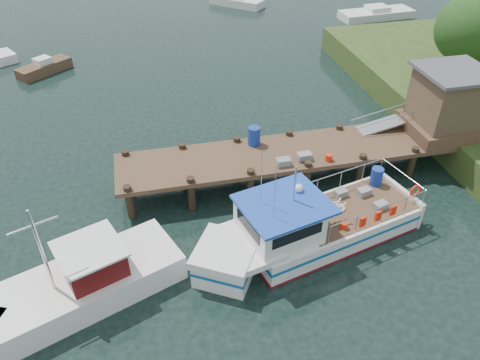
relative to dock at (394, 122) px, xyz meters
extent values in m
plane|color=black|center=(-6.51, -0.01, -2.24)|extent=(160.00, 160.00, 0.00)
cylinder|color=#332114|center=(7.49, 5.99, -0.72)|extent=(0.50, 0.50, 3.05)
sphere|color=#214418|center=(7.49, 5.99, 1.72)|extent=(3.90, 3.90, 3.90)
cube|color=#4F3725|center=(-4.51, -0.01, -0.94)|extent=(16.00, 3.00, 0.20)
cylinder|color=black|center=(-12.01, -1.31, -1.59)|extent=(0.32, 0.32, 1.90)
cylinder|color=black|center=(-12.01, 1.29, -1.59)|extent=(0.32, 0.32, 1.90)
cylinder|color=black|center=(-9.51, -1.31, -1.59)|extent=(0.32, 0.32, 1.90)
cylinder|color=black|center=(-9.51, 1.29, -1.59)|extent=(0.32, 0.32, 1.90)
cylinder|color=black|center=(-7.01, -1.31, -1.59)|extent=(0.32, 0.32, 1.90)
cylinder|color=black|center=(-7.01, 1.29, -1.59)|extent=(0.32, 0.32, 1.90)
cylinder|color=black|center=(-4.51, -1.31, -1.59)|extent=(0.32, 0.32, 1.90)
cylinder|color=black|center=(-4.51, 1.29, -1.59)|extent=(0.32, 0.32, 1.90)
cylinder|color=black|center=(-2.01, -1.31, -1.59)|extent=(0.32, 0.32, 1.90)
cylinder|color=black|center=(-2.01, 1.29, -1.59)|extent=(0.32, 0.32, 1.90)
cylinder|color=black|center=(0.49, -1.31, -1.59)|extent=(0.32, 0.32, 1.90)
cylinder|color=black|center=(0.49, 1.29, -1.59)|extent=(0.32, 0.32, 1.90)
cylinder|color=black|center=(2.99, -1.31, -1.59)|extent=(0.32, 0.32, 1.90)
cylinder|color=black|center=(2.99, 1.29, -1.59)|extent=(0.32, 0.32, 1.90)
cube|color=#4F3725|center=(2.49, -0.01, -0.54)|extent=(3.20, 3.00, 0.60)
cube|color=#4E3C2B|center=(2.49, -0.01, 0.86)|extent=(2.60, 2.60, 2.40)
cube|color=#47474C|center=(2.49, -0.01, 2.16)|extent=(3.00, 3.00, 0.15)
cube|color=#A5A8AD|center=(0.19, 0.89, -0.59)|extent=(3.34, 0.90, 0.79)
cylinder|color=silver|center=(0.19, 0.49, -0.09)|extent=(3.34, 0.05, 0.76)
cylinder|color=silver|center=(0.19, 1.29, -0.09)|extent=(3.34, 0.05, 0.76)
cube|color=slate|center=(-5.51, -1.01, -0.68)|extent=(0.60, 0.40, 0.30)
cube|color=slate|center=(-4.51, -0.81, -0.68)|extent=(0.60, 0.40, 0.30)
cylinder|color=red|center=(-3.51, -1.11, -0.69)|extent=(0.30, 0.30, 0.28)
cylinder|color=navy|center=(-6.31, 0.89, -0.40)|extent=(0.56, 0.56, 0.85)
cube|color=silver|center=(-4.60, -4.15, -1.73)|extent=(7.08, 4.19, 1.02)
cube|color=silver|center=(-8.89, -5.23, -1.73)|extent=(2.58, 2.58, 1.02)
cube|color=silver|center=(-8.89, -5.23, -1.09)|extent=(2.80, 2.84, 0.31)
cube|color=silver|center=(-8.03, -5.01, -1.12)|extent=(2.33, 2.88, 0.27)
cube|color=#12528E|center=(-4.60, -4.15, -1.60)|extent=(7.18, 4.25, 0.12)
cube|color=#12528E|center=(-8.89, -5.23, -1.60)|extent=(2.62, 2.62, 0.12)
cube|color=maroon|center=(-4.60, -4.15, -2.20)|extent=(7.17, 4.23, 0.12)
cube|color=#4F3725|center=(-3.57, -3.89, -1.21)|extent=(5.22, 3.48, 0.04)
cube|color=silver|center=(-1.25, -3.30, -1.64)|extent=(0.82, 2.62, 1.19)
cube|color=silver|center=(-6.83, -4.71, -0.56)|extent=(2.96, 2.84, 1.33)
cube|color=black|center=(-6.54, -5.83, -0.29)|extent=(1.90, 0.51, 0.44)
cube|color=black|center=(-7.11, -3.59, -0.29)|extent=(1.90, 0.51, 0.44)
cube|color=black|center=(-8.04, -5.01, -0.29)|extent=(0.42, 1.55, 0.44)
cube|color=#1B44AD|center=(-6.66, -4.67, 0.15)|extent=(3.54, 3.22, 0.11)
cylinder|color=silver|center=(-6.31, -4.58, 0.90)|extent=(0.09, 0.09, 1.42)
cylinder|color=silver|center=(-7.23, -5.27, 1.25)|extent=(0.03, 0.03, 2.12)
cylinder|color=silver|center=(-7.45, -4.41, 1.25)|extent=(0.03, 0.03, 2.12)
sphere|color=silver|center=(-5.97, -4.13, 0.32)|extent=(0.39, 0.39, 0.32)
cylinder|color=silver|center=(-3.14, -5.04, -0.38)|extent=(4.30, 1.12, 0.04)
cylinder|color=silver|center=(-3.74, -2.67, -0.38)|extent=(4.30, 1.12, 0.04)
cylinder|color=silver|center=(-1.27, -3.31, -0.38)|extent=(0.63, 2.37, 0.04)
cylinder|color=silver|center=(-5.24, -5.57, -0.80)|extent=(0.05, 0.05, 0.84)
cylinder|color=silver|center=(-5.84, -3.20, -0.80)|extent=(0.05, 0.05, 0.84)
cylinder|color=silver|center=(-4.13, -5.29, -0.80)|extent=(0.05, 0.05, 0.84)
cylinder|color=silver|center=(-4.72, -2.92, -0.80)|extent=(0.05, 0.05, 0.84)
cylinder|color=silver|center=(-3.01, -5.01, -0.80)|extent=(0.05, 0.05, 0.84)
cylinder|color=silver|center=(-3.61, -2.64, -0.80)|extent=(0.05, 0.05, 0.84)
cylinder|color=silver|center=(-1.90, -4.73, -0.80)|extent=(0.05, 0.05, 0.84)
cylinder|color=silver|center=(-2.49, -2.36, -0.80)|extent=(0.05, 0.05, 0.84)
cylinder|color=silver|center=(-1.00, -4.50, -0.80)|extent=(0.05, 0.05, 0.84)
cylinder|color=silver|center=(-1.59, -2.13, -0.80)|extent=(0.05, 0.05, 0.84)
cube|color=slate|center=(-2.58, -4.19, -1.06)|extent=(0.60, 0.47, 0.28)
cube|color=slate|center=(-2.82, -3.24, -1.06)|extent=(0.60, 0.47, 0.28)
cube|color=slate|center=(-3.76, -3.12, -1.06)|extent=(0.55, 0.44, 0.28)
cylinder|color=navy|center=(-2.05, -2.68, -0.83)|extent=(0.60, 0.60, 0.78)
cylinder|color=red|center=(-4.40, -4.92, -1.08)|extent=(0.32, 0.32, 0.27)
torus|color=#BFB28C|center=(-4.12, -3.85, -1.16)|extent=(0.60, 0.60, 0.11)
torus|color=red|center=(-1.06, -3.99, -0.74)|extent=(0.55, 0.22, 0.55)
cube|color=red|center=(-3.87, -5.24, -0.74)|extent=(0.26, 0.15, 0.40)
cube|color=red|center=(-3.18, -5.07, -0.74)|extent=(0.26, 0.15, 0.40)
cube|color=red|center=(-2.49, -4.89, -0.74)|extent=(0.26, 0.15, 0.40)
imported|color=silver|center=(-5.05, -4.53, -0.44)|extent=(0.50, 0.64, 1.56)
cube|color=silver|center=(-13.76, -5.14, -1.73)|extent=(7.05, 4.69, 1.02)
cube|color=#500D0D|center=(-13.28, -4.95, -0.77)|extent=(2.37, 2.37, 0.97)
cube|color=silver|center=(-13.28, -4.95, -0.26)|extent=(2.64, 2.64, 0.08)
cylinder|color=silver|center=(-14.51, -5.43, 0.41)|extent=(0.13, 0.13, 3.15)
cylinder|color=silver|center=(-14.51, -5.43, 1.42)|extent=(1.35, 0.58, 0.06)
cube|color=#4F3725|center=(-16.98, 14.80, -1.91)|extent=(3.50, 3.18, 0.65)
cube|color=silver|center=(-16.98, 14.80, -1.42)|extent=(1.31, 1.29, 0.42)
cube|color=silver|center=(-1.28, 26.73, -1.89)|extent=(4.79, 4.61, 0.70)
cube|color=silver|center=(9.60, 20.56, -1.92)|extent=(6.48, 2.60, 0.63)
cube|color=silver|center=(9.60, 20.56, -1.44)|extent=(1.88, 1.64, 0.41)
camera|label=1|loc=(-10.97, -16.50, 10.40)|focal=35.00mm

